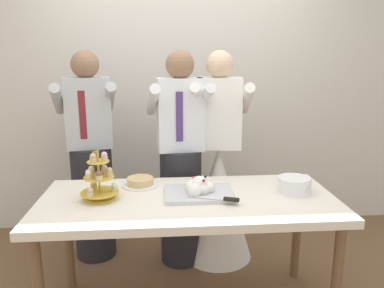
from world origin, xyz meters
TOP-DOWN VIEW (x-y plane):
  - rear_wall at (0.00, 1.38)m, footprint 5.20×0.10m
  - dessert_table at (0.00, 0.00)m, footprint 1.80×0.80m
  - cupcake_stand at (-0.53, 0.02)m, footprint 0.23×0.23m
  - main_cake_tray at (0.07, 0.04)m, footprint 0.43×0.35m
  - plate_stack at (0.67, 0.04)m, footprint 0.21×0.21m
  - round_cake at (-0.30, 0.24)m, footprint 0.24×0.24m
  - person_groom at (-0.02, 0.63)m, footprint 0.51×0.53m
  - person_bride at (0.29, 0.67)m, footprint 0.56×0.56m
  - person_guest at (-0.72, 0.76)m, footprint 0.54×0.57m

SIDE VIEW (x-z plane):
  - person_bride at x=0.29m, z-range -0.25..1.41m
  - dessert_table at x=0.00m, z-range 0.31..1.09m
  - person_groom at x=-0.02m, z-range -0.08..1.58m
  - person_guest at x=-0.72m, z-range -0.08..1.58m
  - round_cake at x=-0.30m, z-range 0.77..0.83m
  - main_cake_tray at x=0.07m, z-range 0.75..0.88m
  - plate_stack at x=0.67m, z-range 0.77..0.87m
  - cupcake_stand at x=-0.53m, z-range 0.74..1.05m
  - rear_wall at x=0.00m, z-range 0.00..2.90m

